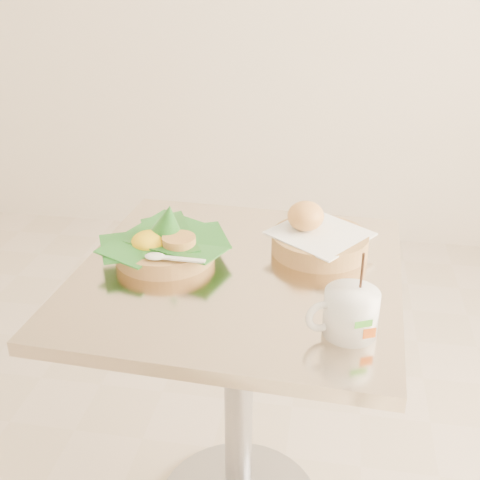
% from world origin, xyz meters
% --- Properties ---
extents(cafe_table, '(0.73, 0.73, 0.75)m').
position_xyz_m(cafe_table, '(0.12, 0.02, 0.53)').
color(cafe_table, gray).
rests_on(cafe_table, floor).
extents(rice_basket, '(0.28, 0.28, 0.14)m').
position_xyz_m(rice_basket, '(-0.06, 0.05, 0.79)').
color(rice_basket, tan).
rests_on(rice_basket, cafe_table).
extents(bread_basket, '(0.26, 0.26, 0.12)m').
position_xyz_m(bread_basket, '(0.28, 0.14, 0.78)').
color(bread_basket, tan).
rests_on(bread_basket, cafe_table).
extents(coffee_mug, '(0.13, 0.10, 0.17)m').
position_xyz_m(coffee_mug, '(0.36, -0.18, 0.80)').
color(coffee_mug, white).
rests_on(coffee_mug, cafe_table).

